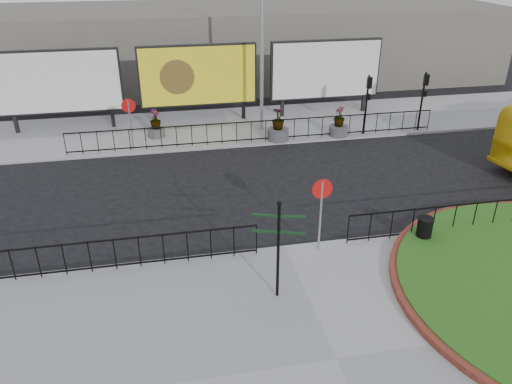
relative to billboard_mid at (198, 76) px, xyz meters
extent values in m
plane|color=black|center=(1.50, -12.97, -2.60)|extent=(90.00, 90.00, 0.00)
cube|color=gray|center=(1.50, -17.97, -2.54)|extent=(30.00, 10.00, 0.12)
cube|color=gray|center=(1.50, -0.97, -2.54)|extent=(44.00, 6.00, 0.12)
cylinder|color=gray|center=(-3.50, -3.57, -1.28)|extent=(0.07, 0.07, 2.40)
cylinder|color=#A50B0B|center=(-3.50, -3.57, -0.33)|extent=(0.64, 0.03, 0.64)
cylinder|color=white|center=(-3.50, -3.55, -0.33)|extent=(0.50, 0.03, 0.50)
cylinder|color=gray|center=(2.50, -13.37, -1.28)|extent=(0.07, 0.07, 2.40)
cylinder|color=#A50B0B|center=(2.50, -13.37, -0.33)|extent=(0.64, 0.03, 0.64)
cylinder|color=white|center=(2.50, -13.35, -0.33)|extent=(0.50, 0.03, 0.50)
cube|color=black|center=(-9.40, 0.03, -1.98)|extent=(0.18, 0.18, 1.00)
cube|color=black|center=(-4.60, 0.03, -1.98)|extent=(0.18, 0.18, 1.00)
cube|color=black|center=(-7.00, 0.03, 0.02)|extent=(6.20, 0.25, 3.20)
cube|color=silver|center=(-7.00, -0.13, 0.02)|extent=(6.00, 0.06, 3.00)
cube|color=black|center=(-2.40, 0.03, -1.98)|extent=(0.18, 0.18, 1.00)
cube|color=black|center=(2.40, 0.03, -1.98)|extent=(0.18, 0.18, 1.00)
cube|color=black|center=(0.00, 0.03, 0.02)|extent=(6.20, 0.25, 3.20)
cube|color=yellow|center=(0.00, -0.13, 0.02)|extent=(6.00, 0.06, 3.00)
cube|color=black|center=(4.60, 0.03, -1.98)|extent=(0.18, 0.18, 1.00)
cube|color=black|center=(9.40, 0.03, -1.98)|extent=(0.18, 0.18, 1.00)
cube|color=black|center=(7.00, 0.03, 0.02)|extent=(6.20, 0.25, 3.20)
cube|color=silver|center=(7.00, -0.13, 0.02)|extent=(6.00, 0.06, 3.00)
cylinder|color=gray|center=(3.00, -1.97, 2.02)|extent=(0.18, 0.18, 9.00)
cylinder|color=black|center=(8.00, -3.57, -0.98)|extent=(0.10, 0.10, 3.00)
cube|color=black|center=(8.00, -3.69, 0.17)|extent=(0.22, 0.18, 0.55)
cube|color=black|center=(8.00, -3.69, -0.53)|extent=(0.20, 0.16, 0.30)
cylinder|color=black|center=(11.00, -3.57, -0.98)|extent=(0.10, 0.10, 3.00)
cube|color=black|center=(11.00, -3.69, 0.17)|extent=(0.22, 0.18, 0.55)
cube|color=black|center=(11.00, -3.69, -0.53)|extent=(0.20, 0.16, 0.30)
cube|color=#5A564F|center=(1.50, 9.03, -0.10)|extent=(40.00, 10.00, 5.00)
cylinder|color=black|center=(0.67, -15.39, -1.04)|extent=(0.08, 0.08, 2.87)
sphere|color=black|center=(0.67, -15.39, 0.44)|extent=(0.13, 0.13, 0.13)
cube|color=black|center=(0.33, -15.26, 0.05)|extent=(0.67, 0.36, 0.03)
cube|color=black|center=(1.02, -15.46, 0.05)|extent=(0.68, 0.27, 0.03)
cube|color=black|center=(0.32, -15.29, -0.41)|extent=(0.68, 0.30, 0.03)
cube|color=black|center=(1.00, -15.51, -0.41)|extent=(0.67, 0.36, 0.03)
cylinder|color=black|center=(6.00, -13.61, -2.07)|extent=(0.49, 0.49, 0.82)
cylinder|color=black|center=(6.00, -13.61, -1.63)|extent=(0.53, 0.53, 0.05)
cylinder|color=#4C4C4F|center=(-2.39, -1.97, -2.26)|extent=(0.84, 0.84, 0.44)
imported|color=#2B5216|center=(-2.39, -1.97, -1.56)|extent=(0.75, 0.75, 0.96)
cylinder|color=#4C4C4F|center=(3.50, -3.57, -2.20)|extent=(1.06, 1.06, 0.55)
imported|color=#2B5216|center=(3.50, -3.57, -1.38)|extent=(0.86, 0.86, 1.09)
cylinder|color=#4C4C4F|center=(6.63, -3.57, -2.23)|extent=(0.95, 0.95, 0.50)
imported|color=#2B5216|center=(6.63, -3.57, -1.48)|extent=(0.63, 0.63, 1.00)
camera|label=1|loc=(-2.06, -26.18, 6.39)|focal=35.00mm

